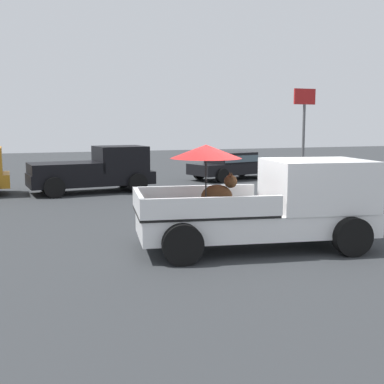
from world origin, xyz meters
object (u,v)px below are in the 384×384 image
(pickup_truck_red, at_px, (96,170))
(pickup_truck_main, at_px, (274,203))
(parked_sedan_near, at_px, (232,164))
(motel_sign, at_px, (304,113))

(pickup_truck_red, bearing_deg, pickup_truck_main, -83.59)
(pickup_truck_main, bearing_deg, parked_sedan_near, 78.57)
(pickup_truck_main, xyz_separation_m, pickup_truck_red, (-1.91, 10.40, -0.11))
(pickup_truck_red, bearing_deg, motel_sign, 17.68)
(pickup_truck_main, bearing_deg, pickup_truck_red, 111.04)
(pickup_truck_main, height_order, motel_sign, motel_sign)
(parked_sedan_near, xyz_separation_m, motel_sign, (6.12, 3.04, 2.60))
(pickup_truck_main, xyz_separation_m, motel_sign, (11.21, 15.62, 2.35))
(pickup_truck_main, distance_m, parked_sedan_near, 13.57)
(pickup_truck_red, relative_size, motel_sign, 1.04)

